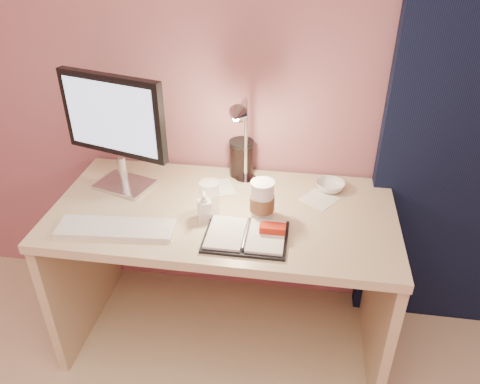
# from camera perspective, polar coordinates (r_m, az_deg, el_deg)

# --- Properties ---
(room) EXTENTS (3.50, 3.50, 3.50)m
(room) POSITION_cam_1_polar(r_m,az_deg,el_deg) (2.09, 26.59, 9.97)
(room) COLOR #C6B28E
(room) RESTS_ON ground
(desk) EXTENTS (1.40, 0.70, 0.73)m
(desk) POSITION_cam_1_polar(r_m,az_deg,el_deg) (2.10, -1.58, -6.11)
(desk) COLOR tan
(desk) RESTS_ON ground
(monitor) EXTENTS (0.47, 0.23, 0.51)m
(monitor) POSITION_cam_1_polar(r_m,az_deg,el_deg) (1.99, -14.94, 8.16)
(monitor) COLOR silver
(monitor) RESTS_ON desk
(keyboard) EXTENTS (0.46, 0.17, 0.02)m
(keyboard) POSITION_cam_1_polar(r_m,az_deg,el_deg) (1.85, -14.87, -4.28)
(keyboard) COLOR silver
(keyboard) RESTS_ON desk
(planner) EXTENTS (0.31, 0.23, 0.05)m
(planner) POSITION_cam_1_polar(r_m,az_deg,el_deg) (1.75, 1.01, -5.29)
(planner) COLOR black
(planner) RESTS_ON desk
(paper_b) EXTENTS (0.18, 0.18, 0.00)m
(paper_b) POSITION_cam_1_polar(r_m,az_deg,el_deg) (2.00, 9.63, -0.87)
(paper_b) COLOR silver
(paper_b) RESTS_ON desk
(paper_c) EXTENTS (0.18, 0.18, 0.00)m
(paper_c) POSITION_cam_1_polar(r_m,az_deg,el_deg) (2.05, -2.80, 0.46)
(paper_c) COLOR silver
(paper_c) RESTS_ON desk
(coffee_cup) EXTENTS (0.10, 0.10, 0.16)m
(coffee_cup) POSITION_cam_1_polar(r_m,az_deg,el_deg) (1.83, 2.72, -1.03)
(coffee_cup) COLOR white
(coffee_cup) RESTS_ON desk
(clear_cup) EXTENTS (0.08, 0.08, 0.14)m
(clear_cup) POSITION_cam_1_polar(r_m,az_deg,el_deg) (1.86, -3.74, -0.68)
(clear_cup) COLOR white
(clear_cup) RESTS_ON desk
(bowl) EXTENTS (0.16, 0.16, 0.04)m
(bowl) POSITION_cam_1_polar(r_m,az_deg,el_deg) (2.07, 10.95, 0.72)
(bowl) COLOR silver
(bowl) RESTS_ON desk
(lotion_bottle) EXTENTS (0.07, 0.07, 0.12)m
(lotion_bottle) POSITION_cam_1_polar(r_m,az_deg,el_deg) (1.83, -4.35, -1.63)
(lotion_bottle) COLOR white
(lotion_bottle) RESTS_ON desk
(dark_jar) EXTENTS (0.11, 0.11, 0.15)m
(dark_jar) POSITION_cam_1_polar(r_m,az_deg,el_deg) (2.12, 0.18, 3.94)
(dark_jar) COLOR black
(dark_jar) RESTS_ON desk
(desk_lamp) EXTENTS (0.10, 0.26, 0.42)m
(desk_lamp) POSITION_cam_1_polar(r_m,az_deg,el_deg) (1.90, 0.53, 6.62)
(desk_lamp) COLOR silver
(desk_lamp) RESTS_ON desk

